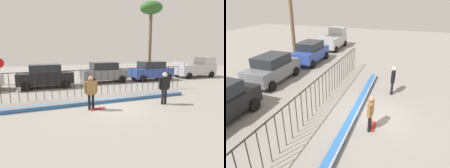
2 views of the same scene
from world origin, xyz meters
TOP-DOWN VIEW (x-y plane):
  - ground_plane at (0.00, 0.00)m, footprint 60.00×60.00m
  - bowl_coping_ledge at (0.00, 0.84)m, footprint 11.00×0.41m
  - perimeter_fence at (0.00, 2.86)m, footprint 14.04×0.04m
  - skateboarder at (-1.11, -0.13)m, footprint 0.71×0.26m
  - skateboard at (-0.83, -0.25)m, footprint 0.80×0.20m
  - camera_operator at (3.01, -0.68)m, footprint 0.73×0.28m
  - parked_car_black at (-2.96, 6.91)m, footprint 4.30×2.12m
  - parked_car_gray at (2.32, 7.56)m, footprint 4.30×2.12m
  - parked_car_blue at (7.25, 7.10)m, footprint 4.30×2.12m
  - pickup_truck at (13.23, 7.08)m, footprint 4.70×2.12m
  - palm_tree_tall at (8.71, 9.70)m, footprint 2.48×2.48m

SIDE VIEW (x-z plane):
  - ground_plane at x=0.00m, z-range 0.00..0.00m
  - skateboard at x=-0.83m, z-range 0.02..0.10m
  - bowl_coping_ledge at x=0.00m, z-range -0.01..0.25m
  - parked_car_black at x=-2.96m, z-range 0.02..1.92m
  - parked_car_gray at x=2.32m, z-range 0.02..1.92m
  - parked_car_blue at x=7.25m, z-range 0.02..1.92m
  - pickup_truck at x=13.23m, z-range -0.08..2.16m
  - skateboarder at x=-1.11m, z-range 0.17..1.92m
  - perimeter_fence at x=0.00m, z-range 0.21..1.97m
  - camera_operator at x=3.01m, z-range 0.18..2.00m
  - palm_tree_tall at x=8.71m, z-range 3.08..11.42m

